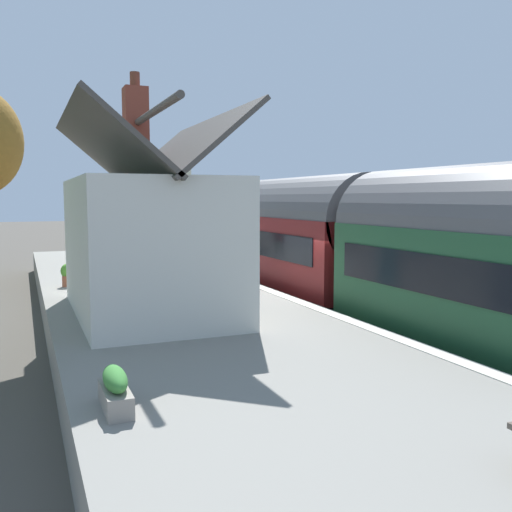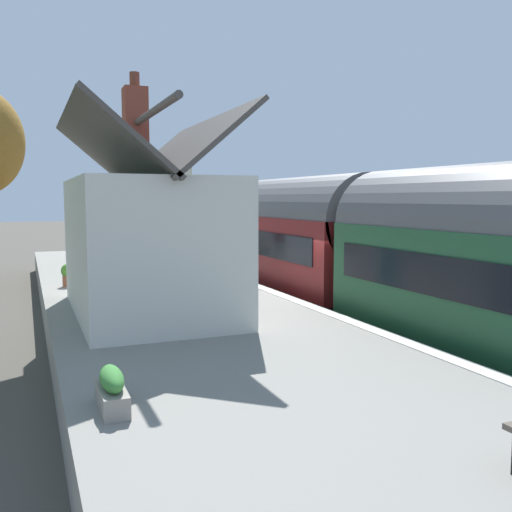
{
  "view_description": "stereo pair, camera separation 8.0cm",
  "coord_description": "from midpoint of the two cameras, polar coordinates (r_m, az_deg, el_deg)",
  "views": [
    {
      "loc": [
        -14.04,
        7.74,
        3.62
      ],
      "look_at": [
        0.99,
        1.5,
        1.94
      ],
      "focal_mm": 39.52,
      "sensor_mm": 36.0,
      "label": 1
    },
    {
      "loc": [
        -14.07,
        7.66,
        3.62
      ],
      "look_at": [
        0.99,
        1.5,
        1.94
      ],
      "focal_mm": 39.52,
      "sensor_mm": 36.0,
      "label": 2
    }
  ],
  "objects": [
    {
      "name": "rail_near",
      "position": [
        17.23,
        10.83,
        -6.11
      ],
      "size": [
        52.0,
        0.08,
        0.14
      ],
      "primitive_type": "cube",
      "color": "gray",
      "rests_on": "ground"
    },
    {
      "name": "station_building",
      "position": [
        13.35,
        -11.12,
        1.58
      ],
      "size": [
        6.28,
        3.5,
        5.72
      ],
      "color": "silver",
      "rests_on": "platform"
    },
    {
      "name": "planter_by_door",
      "position": [
        7.55,
        -14.36,
        -12.98
      ],
      "size": [
        0.96,
        0.32,
        0.55
      ],
      "color": "gray",
      "rests_on": "platform"
    },
    {
      "name": "planter_edge_near",
      "position": [
        25.19,
        -15.93,
        0.17
      ],
      "size": [
        0.33,
        0.33,
        0.55
      ],
      "color": "black",
      "rests_on": "platform"
    },
    {
      "name": "ground_plane",
      "position": [
        16.43,
        6.07,
        -6.88
      ],
      "size": [
        160.0,
        160.0,
        0.0
      ],
      "primitive_type": "plane",
      "color": "#4C473F"
    },
    {
      "name": "planter_edge_far",
      "position": [
        18.05,
        -18.63,
        -1.77
      ],
      "size": [
        0.42,
        0.42,
        0.7
      ],
      "color": "#9E5138",
      "rests_on": "platform"
    },
    {
      "name": "bench_mid_platform",
      "position": [
        24.6,
        -12.23,
        0.62
      ],
      "size": [
        1.42,
        0.49,
        0.88
      ],
      "color": "brown",
      "rests_on": "platform"
    },
    {
      "name": "station_sign_board",
      "position": [
        19.71,
        -5.51,
        1.53
      ],
      "size": [
        0.96,
        0.06,
        1.57
      ],
      "color": "black",
      "rests_on": "platform"
    },
    {
      "name": "lamp_post_platform",
      "position": [
        22.84,
        -7.02,
        6.06
      ],
      "size": [
        0.32,
        0.5,
        4.0
      ],
      "color": "black",
      "rests_on": "platform"
    },
    {
      "name": "platform",
      "position": [
        14.83,
        -8.24,
        -6.43
      ],
      "size": [
        32.0,
        6.3,
        0.94
      ],
      "primitive_type": "cube",
      "color": "gray",
      "rests_on": "ground"
    },
    {
      "name": "platform_edge_coping",
      "position": [
        15.72,
        2.32,
        -3.89
      ],
      "size": [
        32.0,
        0.36,
        0.02
      ],
      "primitive_type": "cube",
      "color": "beige",
      "rests_on": "platform"
    },
    {
      "name": "rail_far",
      "position": [
        16.5,
        6.62,
        -6.58
      ],
      "size": [
        52.0,
        0.08,
        0.14
      ],
      "primitive_type": "cube",
      "color": "gray",
      "rests_on": "ground"
    },
    {
      "name": "train",
      "position": [
        15.8,
        10.52,
        0.67
      ],
      "size": [
        16.21,
        2.73,
        4.32
      ],
      "color": "black",
      "rests_on": "ground"
    }
  ]
}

